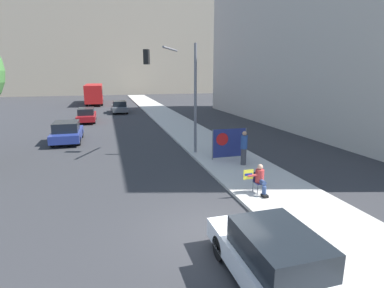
{
  "coord_description": "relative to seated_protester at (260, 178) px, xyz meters",
  "views": [
    {
      "loc": [
        -2.94,
        -7.74,
        4.73
      ],
      "look_at": [
        0.85,
        5.48,
        1.49
      ],
      "focal_mm": 28.0,
      "sensor_mm": 36.0,
      "label": 1
    }
  ],
  "objects": [
    {
      "name": "ground_plane",
      "position": [
        -2.65,
        -2.14,
        -0.75
      ],
      "size": [
        160.0,
        160.0,
        0.0
      ],
      "primitive_type": "plane",
      "color": "#303033"
    },
    {
      "name": "sidewalk_curb",
      "position": [
        0.83,
        12.86,
        -0.69
      ],
      "size": [
        3.63,
        90.0,
        0.13
      ],
      "primitive_type": "cube",
      "color": "#B7B2A8",
      "rests_on": "ground_plane"
    },
    {
      "name": "building_backdrop_far",
      "position": [
        -4.65,
        67.09,
        10.65
      ],
      "size": [
        52.0,
        12.0,
        22.81
      ],
      "color": "tan",
      "rests_on": "ground_plane"
    },
    {
      "name": "building_backdrop_right",
      "position": [
        13.85,
        13.95,
        7.84
      ],
      "size": [
        10.0,
        32.0,
        17.18
      ],
      "color": "#BCB2A3",
      "rests_on": "ground_plane"
    },
    {
      "name": "seated_protester",
      "position": [
        0.0,
        0.0,
        0.0
      ],
      "size": [
        0.94,
        0.77,
        1.18
      ],
      "rotation": [
        0.0,
        0.0,
        -0.32
      ],
      "color": "#474C56",
      "rests_on": "sidewalk_curb"
    },
    {
      "name": "jogger_on_sidewalk",
      "position": [
        1.07,
        3.69,
        0.28
      ],
      "size": [
        0.34,
        0.34,
        1.76
      ],
      "rotation": [
        0.0,
        0.0,
        3.37
      ],
      "color": "#424247",
      "rests_on": "sidewalk_curb"
    },
    {
      "name": "protest_banner",
      "position": [
        0.78,
        4.96,
        0.26
      ],
      "size": [
        2.01,
        0.06,
        1.68
      ],
      "color": "slate",
      "rests_on": "sidewalk_curb"
    },
    {
      "name": "traffic_light_pole",
      "position": [
        -1.52,
        7.28,
        3.58
      ],
      "size": [
        2.84,
        2.61,
        6.26
      ],
      "color": "slate",
      "rests_on": "sidewalk_curb"
    },
    {
      "name": "parked_car_curbside",
      "position": [
        -2.2,
        -4.73,
        -0.04
      ],
      "size": [
        1.74,
        4.1,
        1.42
      ],
      "color": "white",
      "rests_on": "ground_plane"
    },
    {
      "name": "car_on_road_nearest",
      "position": [
        -8.36,
        12.45,
        -0.02
      ],
      "size": [
        1.88,
        4.29,
        1.47
      ],
      "color": "navy",
      "rests_on": "ground_plane"
    },
    {
      "name": "car_on_road_midblock",
      "position": [
        -7.54,
        21.65,
        -0.05
      ],
      "size": [
        1.7,
        4.66,
        1.4
      ],
      "color": "maroon",
      "rests_on": "ground_plane"
    },
    {
      "name": "car_on_road_distant",
      "position": [
        -4.01,
        28.26,
        -0.02
      ],
      "size": [
        1.8,
        4.6,
        1.47
      ],
      "color": "#565B60",
      "rests_on": "ground_plane"
    },
    {
      "name": "city_bus_on_road",
      "position": [
        -7.29,
        40.9,
        1.01
      ],
      "size": [
        2.52,
        10.94,
        3.05
      ],
      "color": "red",
      "rests_on": "ground_plane"
    }
  ]
}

